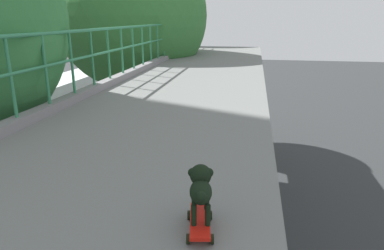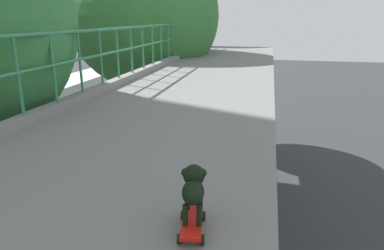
% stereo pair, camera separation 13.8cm
% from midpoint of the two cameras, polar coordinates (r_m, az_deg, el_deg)
% --- Properties ---
extents(city_bus, '(2.51, 11.94, 3.28)m').
position_cam_midpoint_polar(city_bus, '(22.90, -19.39, 4.08)').
color(city_bus, white).
rests_on(city_bus, ground).
extents(roadside_tree_far, '(5.86, 5.86, 9.63)m').
position_cam_midpoint_polar(roadside_tree_far, '(14.23, -10.26, 17.23)').
color(roadside_tree_far, brown).
rests_on(roadside_tree_far, ground).
extents(toy_skateboard, '(0.23, 0.44, 0.09)m').
position_cam_midpoint_polar(toy_skateboard, '(2.39, -0.41, -15.75)').
color(toy_skateboard, red).
rests_on(toy_skateboard, overpass_deck).
extents(small_dog, '(0.20, 0.39, 0.33)m').
position_cam_midpoint_polar(small_dog, '(2.34, -0.26, -10.10)').
color(small_dog, black).
rests_on(small_dog, toy_skateboard).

